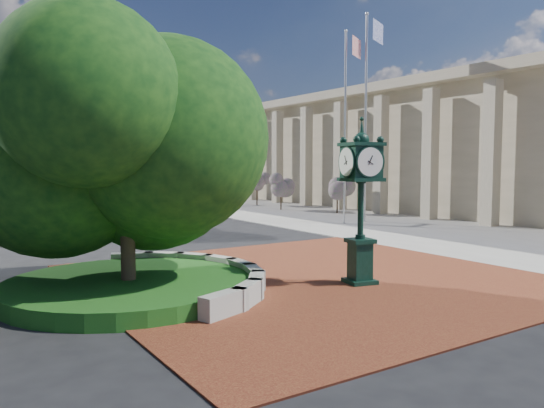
{
  "coord_description": "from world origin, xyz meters",
  "views": [
    {
      "loc": [
        -9.12,
        -12.86,
        3.27
      ],
      "look_at": [
        0.26,
        1.5,
        1.97
      ],
      "focal_mm": 35.0,
      "sensor_mm": 36.0,
      "label": 1
    }
  ],
  "objects": [
    {
      "name": "ground",
      "position": [
        0.0,
        0.0,
        0.0
      ],
      "size": [
        200.0,
        200.0,
        0.0
      ],
      "primitive_type": "plane",
      "color": "black",
      "rests_on": "ground"
    },
    {
      "name": "plaza",
      "position": [
        0.0,
        -1.0,
        0.02
      ],
      "size": [
        12.0,
        12.0,
        0.04
      ],
      "primitive_type": "cube",
      "color": "maroon",
      "rests_on": "ground"
    },
    {
      "name": "sidewalk",
      "position": [
        16.0,
        10.0,
        0.02
      ],
      "size": [
        20.0,
        50.0,
        0.04
      ],
      "primitive_type": "cube",
      "color": "#9E9B93",
      "rests_on": "ground"
    },
    {
      "name": "planter_wall",
      "position": [
        -2.71,
        -0.0,
        0.27
      ],
      "size": [
        2.96,
        6.77,
        0.54
      ],
      "color": "#9E9B93",
      "rests_on": "ground"
    },
    {
      "name": "grass_bed",
      "position": [
        -5.0,
        0.0,
        0.2
      ],
      "size": [
        6.1,
        6.1,
        0.4
      ],
      "primitive_type": "cylinder",
      "color": "#194413",
      "rests_on": "ground"
    },
    {
      "name": "civic_building",
      "position": [
        23.6,
        12.0,
        4.33
      ],
      "size": [
        17.35,
        44.0,
        8.6
      ],
      "color": "tan",
      "rests_on": "ground"
    },
    {
      "name": "overpass",
      "position": [
        -0.22,
        70.0,
        6.54
      ],
      "size": [
        90.0,
        12.0,
        7.5
      ],
      "color": "#9E9B93",
      "rests_on": "ground"
    },
    {
      "name": "tree_planter",
      "position": [
        -5.0,
        0.0,
        3.72
      ],
      "size": [
        5.2,
        5.2,
        6.33
      ],
      "color": "#38281C",
      "rests_on": "ground"
    },
    {
      "name": "tree_street",
      "position": [
        -4.0,
        18.0,
        3.24
      ],
      "size": [
        4.4,
        4.4,
        5.45
      ],
      "color": "#38281C",
      "rests_on": "ground"
    },
    {
      "name": "post_clock",
      "position": [
        0.64,
        -2.28,
        2.44
      ],
      "size": [
        1.07,
        1.07,
        4.45
      ],
      "color": "black",
      "rests_on": "ground"
    },
    {
      "name": "parked_car",
      "position": [
        0.03,
        38.82,
        0.78
      ],
      "size": [
        2.74,
        4.87,
        1.56
      ],
      "primitive_type": "imported",
      "rotation": [
        0.0,
        0.0,
        0.2
      ],
      "color": "#5D120D",
      "rests_on": "ground"
    },
    {
      "name": "flagpole_a",
      "position": [
        9.84,
        9.0,
        5.33
      ],
      "size": [
        1.52,
        0.78,
        10.39
      ],
      "color": "silver",
      "rests_on": "ground"
    },
    {
      "name": "flagpole_b",
      "position": [
        11.43,
        9.1,
        5.92
      ],
      "size": [
        1.72,
        0.77,
        11.56
      ],
      "color": "silver",
      "rests_on": "ground"
    },
    {
      "name": "street_lamp_near",
      "position": [
        0.92,
        23.47,
        5.68
      ],
      "size": [
        2.16,
        0.62,
        9.68
      ],
      "color": "slate",
      "rests_on": "ground"
    },
    {
      "name": "street_lamp_far",
      "position": [
        0.64,
        39.08,
        5.51
      ],
      "size": [
        2.11,
        0.28,
        9.4
      ],
      "color": "slate",
      "rests_on": "ground"
    },
    {
      "name": "shrub_near",
      "position": [
        13.47,
        13.88,
        1.59
      ],
      "size": [
        1.2,
        1.2,
        2.2
      ],
      "color": "#38281C",
      "rests_on": "ground"
    },
    {
      "name": "shrub_mid",
      "position": [
        11.8,
        18.03,
        1.59
      ],
      "size": [
        1.2,
        1.2,
        2.2
      ],
      "color": "#38281C",
      "rests_on": "ground"
    },
    {
      "name": "shrub_far",
      "position": [
        12.56,
        22.51,
        1.59
      ],
      "size": [
        1.2,
        1.2,
        2.2
      ],
      "color": "#38281C",
      "rests_on": "ground"
    }
  ]
}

